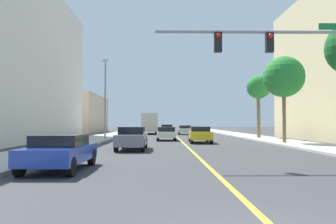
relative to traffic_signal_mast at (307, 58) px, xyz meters
name	(u,v)px	position (x,y,z in m)	size (l,w,h in m)	color
ground	(175,135)	(-4.34, 32.54, -4.47)	(192.00, 192.00, 0.00)	#38383A
sidewalk_left	(112,135)	(-13.03, 32.54, -4.40)	(3.57, 168.00, 0.15)	#B2ADA3
sidewalk_right	(237,134)	(4.34, 32.54, -4.40)	(3.57, 168.00, 0.15)	#B2ADA3
lane_marking_center	(175,135)	(-4.34, 32.54, -4.47)	(0.16, 144.00, 0.01)	yellow
building_left_far	(70,114)	(-21.75, 43.52, -1.30)	(10.11, 17.63, 6.34)	tan
traffic_signal_mast	(307,58)	(0.00, 0.00, 0.00)	(9.52, 0.36, 5.93)	gray
street_lamp	(105,95)	(-11.75, 19.14, 0.01)	(0.56, 0.28, 7.82)	gray
palm_mid	(284,77)	(3.61, 12.60, 0.89)	(3.29, 3.29, 6.90)	brown
palm_far	(258,88)	(4.16, 21.59, 0.93)	(2.52, 2.52, 6.64)	brown
car_gray	(132,138)	(-8.06, 7.31, -3.71)	(1.79, 4.44, 1.46)	slate
car_white	(166,133)	(-5.73, 18.55, -3.77)	(1.85, 3.86, 1.31)	white
car_blue	(60,151)	(-9.87, -1.80, -3.78)	(1.93, 4.08, 1.29)	#1E389E
car_yellow	(200,134)	(-2.90, 14.81, -3.74)	(1.98, 4.63, 1.39)	gold
car_red	(167,129)	(-5.45, 36.79, -3.72)	(2.01, 4.08, 1.43)	red
car_silver	(185,130)	(-2.82, 34.81, -3.77)	(1.98, 4.43, 1.32)	#BCBCC1
delivery_truck	(149,123)	(-8.06, 37.54, -2.83)	(2.70, 8.54, 3.09)	silver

